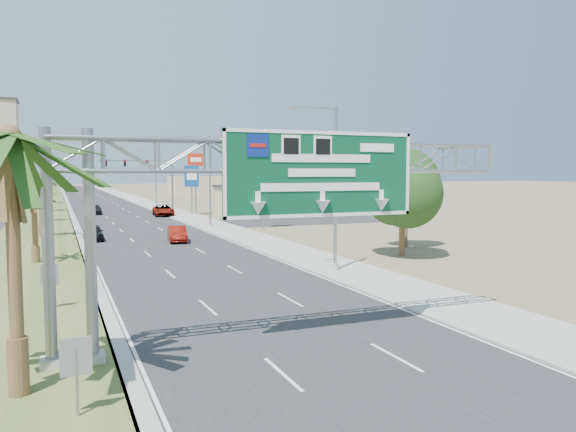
{
  "coord_description": "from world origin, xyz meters",
  "views": [
    {
      "loc": [
        -8.12,
        -8.24,
        6.06
      ],
      "look_at": [
        0.99,
        13.78,
        4.2
      ],
      "focal_mm": 35.0,
      "sensor_mm": 36.0,
      "label": 1
    }
  ],
  "objects_px": {
    "pole_sign_red_near": "(263,165)",
    "car_mid_lane": "(177,234)",
    "sign_gantry": "(276,172)",
    "signal_mast": "(158,181)",
    "car_right_lane": "(163,210)",
    "pole_sign_blue": "(192,178)",
    "pole_sign_red_far": "(196,165)",
    "store_building": "(284,201)",
    "palm_near": "(10,139)",
    "car_left_lane": "(93,233)",
    "car_far": "(95,210)"
  },
  "relations": [
    {
      "from": "pole_sign_red_near",
      "to": "car_mid_lane",
      "type": "bearing_deg",
      "value": -145.29
    },
    {
      "from": "sign_gantry",
      "to": "car_mid_lane",
      "type": "relative_size",
      "value": 3.99
    },
    {
      "from": "signal_mast",
      "to": "car_right_lane",
      "type": "xyz_separation_m",
      "value": [
        0.33,
        -2.01,
        -4.07
      ]
    },
    {
      "from": "car_mid_lane",
      "to": "pole_sign_blue",
      "type": "bearing_deg",
      "value": 81.69
    },
    {
      "from": "signal_mast",
      "to": "pole_sign_red_near",
      "type": "relative_size",
      "value": 1.19
    },
    {
      "from": "pole_sign_red_far",
      "to": "car_mid_lane",
      "type": "bearing_deg",
      "value": -106.06
    },
    {
      "from": "store_building",
      "to": "car_mid_lane",
      "type": "height_order",
      "value": "store_building"
    },
    {
      "from": "car_mid_lane",
      "to": "pole_sign_red_near",
      "type": "height_order",
      "value": "pole_sign_red_near"
    },
    {
      "from": "palm_near",
      "to": "pole_sign_blue",
      "type": "relative_size",
      "value": 1.16
    },
    {
      "from": "palm_near",
      "to": "signal_mast",
      "type": "distance_m",
      "value": 65.6
    },
    {
      "from": "sign_gantry",
      "to": "car_mid_lane",
      "type": "bearing_deg",
      "value": 85.18
    },
    {
      "from": "sign_gantry",
      "to": "store_building",
      "type": "distance_m",
      "value": 60.77
    },
    {
      "from": "car_mid_lane",
      "to": "car_right_lane",
      "type": "distance_m",
      "value": 29.93
    },
    {
      "from": "palm_near",
      "to": "store_building",
      "type": "distance_m",
      "value": 66.04
    },
    {
      "from": "car_left_lane",
      "to": "car_far",
      "type": "bearing_deg",
      "value": 86.89
    },
    {
      "from": "signal_mast",
      "to": "store_building",
      "type": "distance_m",
      "value": 18.08
    },
    {
      "from": "car_mid_lane",
      "to": "pole_sign_blue",
      "type": "xyz_separation_m",
      "value": [
        7.99,
        29.48,
        4.56
      ]
    },
    {
      "from": "pole_sign_red_near",
      "to": "pole_sign_blue",
      "type": "bearing_deg",
      "value": 96.99
    },
    {
      "from": "store_building",
      "to": "car_far",
      "type": "distance_m",
      "value": 27.24
    },
    {
      "from": "sign_gantry",
      "to": "pole_sign_red_far",
      "type": "xyz_separation_m",
      "value": [
        11.53,
        61.52,
        1.02
      ]
    },
    {
      "from": "car_left_lane",
      "to": "signal_mast",
      "type": "bearing_deg",
      "value": 70.24
    },
    {
      "from": "palm_near",
      "to": "pole_sign_red_far",
      "type": "relative_size",
      "value": 0.93
    },
    {
      "from": "sign_gantry",
      "to": "car_right_lane",
      "type": "height_order",
      "value": "sign_gantry"
    },
    {
      "from": "palm_near",
      "to": "store_building",
      "type": "relative_size",
      "value": 0.46
    },
    {
      "from": "sign_gantry",
      "to": "store_building",
      "type": "xyz_separation_m",
      "value": [
        23.06,
        56.07,
        -4.06
      ]
    },
    {
      "from": "palm_near",
      "to": "pole_sign_red_near",
      "type": "distance_m",
      "value": 45.11
    },
    {
      "from": "car_left_lane",
      "to": "car_right_lane",
      "type": "height_order",
      "value": "car_right_lane"
    },
    {
      "from": "signal_mast",
      "to": "pole_sign_red_far",
      "type": "relative_size",
      "value": 1.15
    },
    {
      "from": "sign_gantry",
      "to": "palm_near",
      "type": "bearing_deg",
      "value": -166.68
    },
    {
      "from": "palm_near",
      "to": "signal_mast",
      "type": "bearing_deg",
      "value": 77.34
    },
    {
      "from": "palm_near",
      "to": "car_left_lane",
      "type": "distance_m",
      "value": 36.92
    },
    {
      "from": "car_far",
      "to": "pole_sign_red_near",
      "type": "bearing_deg",
      "value": -59.28
    },
    {
      "from": "store_building",
      "to": "car_far",
      "type": "height_order",
      "value": "store_building"
    },
    {
      "from": "store_building",
      "to": "pole_sign_red_near",
      "type": "bearing_deg",
      "value": -118.19
    },
    {
      "from": "car_right_lane",
      "to": "pole_sign_red_near",
      "type": "distance_m",
      "value": 23.99
    },
    {
      "from": "signal_mast",
      "to": "car_mid_lane",
      "type": "relative_size",
      "value": 2.45
    },
    {
      "from": "sign_gantry",
      "to": "pole_sign_red_far",
      "type": "relative_size",
      "value": 1.87
    },
    {
      "from": "car_mid_lane",
      "to": "pole_sign_red_near",
      "type": "bearing_deg",
      "value": 41.57
    },
    {
      "from": "car_mid_lane",
      "to": "pole_sign_red_near",
      "type": "distance_m",
      "value": 14.37
    },
    {
      "from": "pole_sign_red_near",
      "to": "pole_sign_blue",
      "type": "distance_m",
      "value": 22.29
    },
    {
      "from": "pole_sign_red_near",
      "to": "pole_sign_blue",
      "type": "relative_size",
      "value": 1.2
    },
    {
      "from": "palm_near",
      "to": "pole_sign_red_far",
      "type": "height_order",
      "value": "pole_sign_red_far"
    },
    {
      "from": "store_building",
      "to": "car_right_lane",
      "type": "xyz_separation_m",
      "value": [
        -16.5,
        3.96,
        -1.22
      ]
    },
    {
      "from": "car_mid_lane",
      "to": "pole_sign_blue",
      "type": "relative_size",
      "value": 0.58
    },
    {
      "from": "store_building",
      "to": "sign_gantry",
      "type": "bearing_deg",
      "value": -112.36
    },
    {
      "from": "pole_sign_red_far",
      "to": "pole_sign_red_near",
      "type": "bearing_deg",
      "value": -85.83
    },
    {
      "from": "sign_gantry",
      "to": "pole_sign_blue",
      "type": "height_order",
      "value": "sign_gantry"
    },
    {
      "from": "sign_gantry",
      "to": "signal_mast",
      "type": "bearing_deg",
      "value": 84.26
    },
    {
      "from": "car_right_lane",
      "to": "car_far",
      "type": "height_order",
      "value": "car_right_lane"
    },
    {
      "from": "store_building",
      "to": "car_far",
      "type": "bearing_deg",
      "value": 156.96
    }
  ]
}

